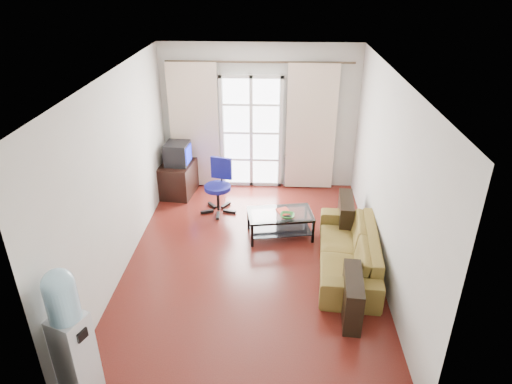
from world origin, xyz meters
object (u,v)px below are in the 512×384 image
tv_stand (179,178)px  crt_tv (177,154)px  task_chair (219,196)px  water_cooler (70,332)px  sofa (348,250)px  coffee_table (280,221)px

tv_stand → crt_tv: (0.00, -0.04, 0.51)m
task_chair → water_cooler: size_ratio=0.63×
sofa → crt_tv: (-2.85, 2.20, 0.52)m
sofa → coffee_table: size_ratio=1.89×
coffee_table → water_cooler: 3.69m
sofa → crt_tv: bearing=-122.7°
sofa → coffee_table: (-0.96, 0.80, -0.03)m
tv_stand → crt_tv: bearing=-77.7°
tv_stand → task_chair: bearing=-31.3°
sofa → tv_stand: tv_stand is taller
water_cooler → tv_stand: bearing=110.3°
water_cooler → task_chair: bearing=97.9°
sofa → tv_stand: bearing=-123.2°
tv_stand → water_cooler: (-0.11, -4.50, 0.48)m
sofa → tv_stand: 3.63m
task_chair → sofa: bearing=-23.6°
tv_stand → crt_tv: crt_tv is taller
task_chair → coffee_table: bearing=-21.7°
tv_stand → task_chair: (0.83, -0.67, -0.03)m
sofa → water_cooler: bearing=-47.8°
coffee_table → task_chair: task_chair is taller
coffee_table → crt_tv: bearing=143.5°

